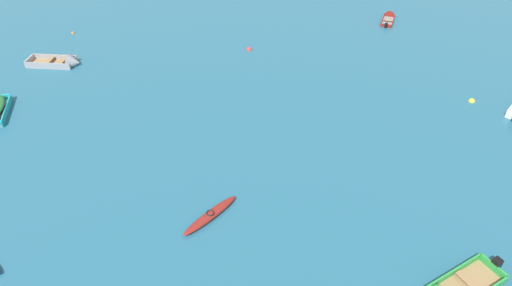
{
  "coord_description": "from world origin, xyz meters",
  "views": [
    {
      "loc": [
        -3.05,
        3.97,
        16.99
      ],
      "look_at": [
        0.0,
        25.26,
        0.15
      ],
      "focal_mm": 30.69,
      "sensor_mm": 36.0,
      "label": 1
    }
  ],
  "objects_px": {
    "kayak_maroon_midfield_right": "(210,215)",
    "mooring_buoy_trailing": "(249,50)",
    "rowboat_maroon_midfield_left": "(389,17)",
    "mooring_buoy_far_field": "(472,101)",
    "rowboat_grey_near_left": "(64,63)",
    "mooring_buoy_outer_edge": "(73,33)"
  },
  "relations": [
    {
      "from": "mooring_buoy_far_field",
      "to": "rowboat_grey_near_left",
      "type": "bearing_deg",
      "value": 161.89
    },
    {
      "from": "kayak_maroon_midfield_right",
      "to": "mooring_buoy_far_field",
      "type": "height_order",
      "value": "kayak_maroon_midfield_right"
    },
    {
      "from": "kayak_maroon_midfield_right",
      "to": "mooring_buoy_outer_edge",
      "type": "xyz_separation_m",
      "value": [
        -11.3,
        24.67,
        -0.17
      ]
    },
    {
      "from": "mooring_buoy_far_field",
      "to": "mooring_buoy_outer_edge",
      "type": "height_order",
      "value": "mooring_buoy_far_field"
    },
    {
      "from": "rowboat_grey_near_left",
      "to": "mooring_buoy_trailing",
      "type": "relative_size",
      "value": 9.63
    },
    {
      "from": "rowboat_grey_near_left",
      "to": "mooring_buoy_outer_edge",
      "type": "height_order",
      "value": "rowboat_grey_near_left"
    },
    {
      "from": "mooring_buoy_far_field",
      "to": "rowboat_maroon_midfield_left",
      "type": "bearing_deg",
      "value": 90.57
    },
    {
      "from": "mooring_buoy_trailing",
      "to": "mooring_buoy_far_field",
      "type": "height_order",
      "value": "mooring_buoy_trailing"
    },
    {
      "from": "rowboat_maroon_midfield_left",
      "to": "mooring_buoy_outer_edge",
      "type": "distance_m",
      "value": 30.41
    },
    {
      "from": "kayak_maroon_midfield_right",
      "to": "mooring_buoy_trailing",
      "type": "distance_m",
      "value": 19.46
    },
    {
      "from": "rowboat_grey_near_left",
      "to": "rowboat_maroon_midfield_left",
      "type": "distance_m",
      "value": 30.39
    },
    {
      "from": "mooring_buoy_far_field",
      "to": "mooring_buoy_trailing",
      "type": "bearing_deg",
      "value": 144.63
    },
    {
      "from": "kayak_maroon_midfield_right",
      "to": "mooring_buoy_trailing",
      "type": "xyz_separation_m",
      "value": [
        4.49,
        18.94,
        -0.17
      ]
    },
    {
      "from": "mooring_buoy_trailing",
      "to": "mooring_buoy_outer_edge",
      "type": "height_order",
      "value": "mooring_buoy_trailing"
    },
    {
      "from": "rowboat_grey_near_left",
      "to": "mooring_buoy_outer_edge",
      "type": "xyz_separation_m",
      "value": [
        -0.52,
        6.4,
        -0.24
      ]
    },
    {
      "from": "mooring_buoy_outer_edge",
      "to": "rowboat_maroon_midfield_left",
      "type": "bearing_deg",
      "value": -1.58
    },
    {
      "from": "rowboat_grey_near_left",
      "to": "kayak_maroon_midfield_right",
      "type": "bearing_deg",
      "value": -59.48
    },
    {
      "from": "rowboat_maroon_midfield_left",
      "to": "mooring_buoy_outer_edge",
      "type": "xyz_separation_m",
      "value": [
        -30.4,
        0.84,
        -0.14
      ]
    },
    {
      "from": "rowboat_grey_near_left",
      "to": "mooring_buoy_trailing",
      "type": "distance_m",
      "value": 15.28
    },
    {
      "from": "rowboat_maroon_midfield_left",
      "to": "mooring_buoy_far_field",
      "type": "height_order",
      "value": "rowboat_maroon_midfield_left"
    },
    {
      "from": "mooring_buoy_outer_edge",
      "to": "mooring_buoy_far_field",
      "type": "bearing_deg",
      "value": -27.96
    },
    {
      "from": "rowboat_grey_near_left",
      "to": "mooring_buoy_far_field",
      "type": "height_order",
      "value": "rowboat_grey_near_left"
    }
  ]
}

